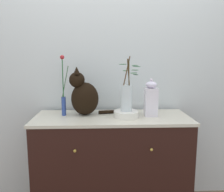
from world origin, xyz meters
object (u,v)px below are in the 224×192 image
at_px(sideboard, 112,165).
at_px(cat_sitting, 84,95).
at_px(jar_lidded_porcelain, 151,99).
at_px(vase_slim_green, 64,97).
at_px(bowl_porcelain, 126,114).
at_px(vase_glass_clear, 127,96).

height_order(sideboard, cat_sitting, cat_sitting).
bearing_deg(jar_lidded_porcelain, vase_slim_green, 176.59).
bearing_deg(bowl_porcelain, cat_sitting, 164.90).
xyz_separation_m(sideboard, bowl_porcelain, (0.12, -0.03, 0.48)).
bearing_deg(vase_slim_green, jar_lidded_porcelain, -3.41).
distance_m(cat_sitting, jar_lidded_porcelain, 0.59).
xyz_separation_m(cat_sitting, bowl_porcelain, (0.37, -0.10, -0.15)).
height_order(cat_sitting, jar_lidded_porcelain, cat_sitting).
bearing_deg(cat_sitting, sideboard, -14.99).
bearing_deg(bowl_porcelain, vase_glass_clear, 10.05).
distance_m(vase_glass_clear, jar_lidded_porcelain, 0.22).
height_order(vase_slim_green, vase_glass_clear, vase_slim_green).
bearing_deg(sideboard, cat_sitting, 165.01).
bearing_deg(bowl_porcelain, sideboard, 164.68).
height_order(vase_glass_clear, jar_lidded_porcelain, vase_glass_clear).
relative_size(sideboard, vase_slim_green, 2.56).
relative_size(vase_slim_green, jar_lidded_porcelain, 1.60).
distance_m(vase_slim_green, bowl_porcelain, 0.57).
bearing_deg(sideboard, bowl_porcelain, -15.32).
height_order(sideboard, bowl_porcelain, bowl_porcelain).
distance_m(cat_sitting, bowl_porcelain, 0.41).
distance_m(cat_sitting, vase_glass_clear, 0.38).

